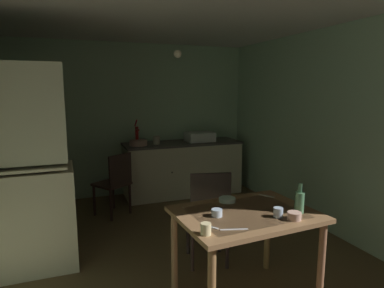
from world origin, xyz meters
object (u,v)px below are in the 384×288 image
object	(u,v)px
chair_far_side	(208,217)
mug_tall	(217,213)
hand_pump	(137,134)
chair_by_counter	(115,182)
dining_table	(246,224)
glass_bottle	(299,201)
hutch_cabinet	(17,177)
serving_bowl_wide	(294,216)
sink_basin	(200,137)
mixing_bowl_counter	(138,143)

from	to	relation	value
chair_far_side	mug_tall	size ratio (longest dim) A/B	11.47
hand_pump	chair_by_counter	bearing A→B (deg)	-125.05
dining_table	glass_bottle	size ratio (longest dim) A/B	4.75
chair_by_counter	mug_tall	world-z (taller)	chair_by_counter
hutch_cabinet	serving_bowl_wide	size ratio (longest dim) A/B	18.91
sink_basin	chair_far_side	xyz separation A→B (m)	(-0.82, -2.25, -0.44)
glass_bottle	mug_tall	bearing A→B (deg)	166.03
mug_tall	sink_basin	bearing A→B (deg)	70.41
chair_far_side	glass_bottle	xyz separation A→B (m)	(0.43, -0.78, 0.36)
chair_far_side	serving_bowl_wide	bearing A→B (deg)	-70.77
serving_bowl_wide	mug_tall	xyz separation A→B (m)	(-0.51, 0.26, -0.00)
hutch_cabinet	chair_by_counter	distance (m)	1.55
mixing_bowl_counter	sink_basin	bearing A→B (deg)	2.76
hand_pump	mixing_bowl_counter	distance (m)	0.16
hand_pump	mug_tall	size ratio (longest dim) A/B	4.65
dining_table	chair_far_side	distance (m)	0.65
hutch_cabinet	mixing_bowl_counter	size ratio (longest dim) A/B	7.21
hutch_cabinet	chair_by_counter	bearing A→B (deg)	45.87
chair_far_side	glass_bottle	distance (m)	0.96
hutch_cabinet	chair_by_counter	xyz separation A→B (m)	(1.04, 1.07, -0.44)
chair_by_counter	glass_bottle	distance (m)	2.70
chair_far_side	mug_tall	distance (m)	0.72
mixing_bowl_counter	mug_tall	world-z (taller)	mixing_bowl_counter
hand_pump	chair_by_counter	size ratio (longest dim) A/B	0.45
dining_table	chair_by_counter	bearing A→B (deg)	107.46
dining_table	serving_bowl_wide	bearing A→B (deg)	-45.02
mug_tall	glass_bottle	bearing A→B (deg)	-13.97
sink_basin	glass_bottle	xyz separation A→B (m)	(-0.38, -3.03, -0.09)
sink_basin	hand_pump	bearing A→B (deg)	177.50
mixing_bowl_counter	chair_far_side	world-z (taller)	chair_far_side
chair_far_side	hutch_cabinet	bearing A→B (deg)	161.06
mixing_bowl_counter	serving_bowl_wide	size ratio (longest dim) A/B	2.62
hutch_cabinet	hand_pump	xyz separation A→B (m)	(1.48, 1.71, 0.12)
mug_tall	hutch_cabinet	bearing A→B (deg)	141.15
hutch_cabinet	glass_bottle	bearing A→B (deg)	-32.59
serving_bowl_wide	chair_by_counter	bearing A→B (deg)	111.04
mixing_bowl_counter	chair_by_counter	xyz separation A→B (m)	(-0.45, -0.54, -0.43)
hand_pump	mixing_bowl_counter	size ratio (longest dim) A/B	1.44
mixing_bowl_counter	chair_far_side	bearing A→B (deg)	-84.32
hand_pump	mug_tall	distance (m)	2.92
chair_far_side	chair_by_counter	distance (m)	1.78
mixing_bowl_counter	mug_tall	distance (m)	2.82
hutch_cabinet	dining_table	bearing A→B (deg)	-34.65
mixing_bowl_counter	mug_tall	size ratio (longest dim) A/B	3.24
hand_pump	chair_by_counter	xyz separation A→B (m)	(-0.45, -0.64, -0.56)
hutch_cabinet	chair_far_side	distance (m)	1.85
serving_bowl_wide	chair_far_side	bearing A→B (deg)	109.23
chair_far_side	glass_bottle	size ratio (longest dim) A/B	4.06
hutch_cabinet	mixing_bowl_counter	bearing A→B (deg)	47.37
dining_table	glass_bottle	bearing A→B (deg)	-21.97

